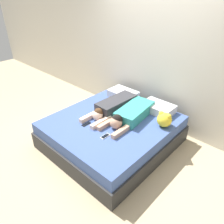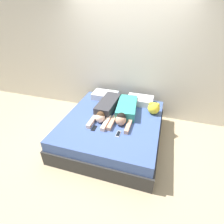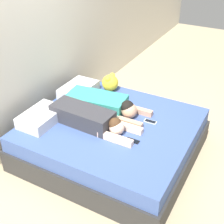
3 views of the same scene
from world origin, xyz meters
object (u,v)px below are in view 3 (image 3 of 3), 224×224
object	(u,v)px
person_right	(104,104)
plush_toy	(110,82)
bed	(112,139)
pillow_head_left	(42,117)
pillow_head_right	(79,90)
cell_phone_left	(133,141)
person_left	(90,118)
cell_phone_right	(150,122)

from	to	relation	value
person_right	plush_toy	bearing A→B (deg)	21.47
bed	person_right	distance (m)	0.45
pillow_head_left	pillow_head_right	xyz separation A→B (m)	(0.79, 0.00, 0.00)
bed	pillow_head_left	size ratio (longest dim) A/B	3.62
pillow_head_right	cell_phone_left	world-z (taller)	pillow_head_right
bed	pillow_head_right	bearing A→B (deg)	62.07
pillow_head_right	person_left	size ratio (longest dim) A/B	0.49
pillow_head_left	bed	bearing A→B (deg)	-62.07
cell_phone_left	pillow_head_right	bearing A→B (deg)	61.64
bed	plush_toy	bearing A→B (deg)	30.66
person_right	cell_phone_left	distance (m)	0.73
bed	cell_phone_right	xyz separation A→B (m)	(0.23, -0.40, 0.25)
bed	person_right	bearing A→B (deg)	47.75
cell_phone_left	plush_toy	xyz separation A→B (m)	(0.93, 0.80, 0.12)
bed	cell_phone_right	bearing A→B (deg)	-59.73
bed	pillow_head_left	bearing A→B (deg)	117.93
pillow_head_left	person_right	bearing A→B (deg)	-41.32
cell_phone_left	pillow_head_left	bearing A→B (deg)	99.40
bed	cell_phone_left	xyz separation A→B (m)	(-0.21, -0.38, 0.25)
pillow_head_left	cell_phone_left	xyz separation A→B (m)	(0.19, -1.12, -0.06)
person_left	cell_phone_right	xyz separation A→B (m)	(0.41, -0.61, -0.09)
bed	person_right	size ratio (longest dim) A/B	1.79
cell_phone_left	person_left	bearing A→B (deg)	86.56
bed	plush_toy	world-z (taller)	plush_toy
pillow_head_right	cell_phone_right	xyz separation A→B (m)	(-0.16, -1.15, -0.06)
bed	pillow_head_right	world-z (taller)	pillow_head_right
pillow_head_left	person_right	xyz separation A→B (m)	(0.60, -0.53, 0.02)
cell_phone_left	cell_phone_right	bearing A→B (deg)	-3.16
person_left	person_right	bearing A→B (deg)	2.71
person_left	cell_phone_right	distance (m)	0.74
pillow_head_right	person_right	size ratio (longest dim) A/B	0.49
person_left	cell_phone_right	world-z (taller)	person_left
plush_toy	cell_phone_left	bearing A→B (deg)	-139.15
pillow_head_left	cell_phone_right	bearing A→B (deg)	-61.24
pillow_head_right	plush_toy	world-z (taller)	plush_toy
bed	cell_phone_right	world-z (taller)	cell_phone_right
cell_phone_right	plush_toy	xyz separation A→B (m)	(0.48, 0.83, 0.12)
person_left	plush_toy	xyz separation A→B (m)	(0.89, 0.22, 0.02)
pillow_head_left	cell_phone_right	world-z (taller)	pillow_head_left
pillow_head_right	cell_phone_right	size ratio (longest dim) A/B	3.56
bed	person_right	xyz separation A→B (m)	(0.20, 0.22, 0.34)
pillow_head_right	plush_toy	xyz separation A→B (m)	(0.32, -0.32, 0.05)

